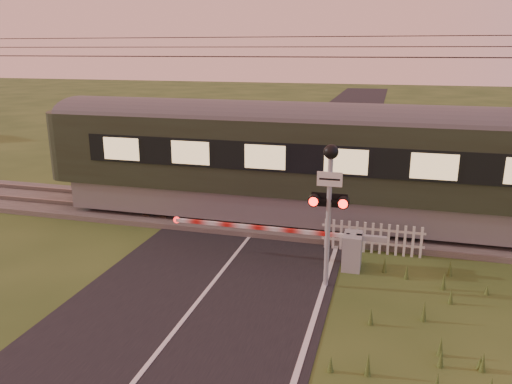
% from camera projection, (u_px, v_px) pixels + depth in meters
% --- Properties ---
extents(ground, '(160.00, 160.00, 0.00)m').
position_uv_depth(ground, '(190.00, 312.00, 11.27)').
color(ground, '#294119').
rests_on(ground, ground).
extents(road, '(6.00, 140.00, 0.03)m').
position_uv_depth(road, '(187.00, 317.00, 11.05)').
color(road, black).
rests_on(road, ground).
extents(track_bed, '(140.00, 3.40, 0.39)m').
position_uv_depth(track_bed, '(263.00, 219.00, 17.28)').
color(track_bed, '#47423D').
rests_on(track_bed, ground).
extents(overhead_wires, '(120.00, 0.62, 0.62)m').
position_uv_depth(overhead_wires, '(263.00, 49.00, 15.72)').
color(overhead_wires, black).
rests_on(overhead_wires, ground).
extents(boom_gate, '(6.10, 0.76, 1.00)m').
position_uv_depth(boom_gate, '(342.00, 248.00, 13.50)').
color(boom_gate, gray).
rests_on(boom_gate, ground).
extents(crossing_signal, '(0.92, 0.36, 3.60)m').
position_uv_depth(crossing_signal, '(329.00, 191.00, 11.86)').
color(crossing_signal, gray).
rests_on(crossing_signal, ground).
extents(picket_fence, '(2.93, 0.08, 0.92)m').
position_uv_depth(picket_fence, '(372.00, 238.00, 14.45)').
color(picket_fence, silver).
rests_on(picket_fence, ground).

